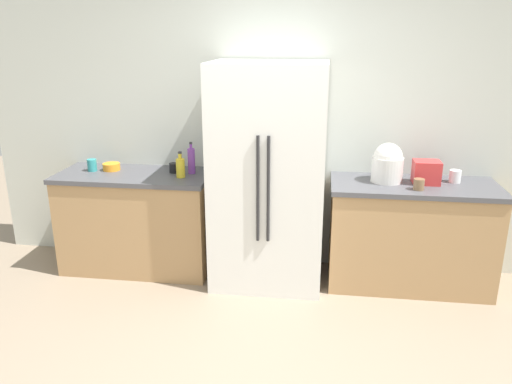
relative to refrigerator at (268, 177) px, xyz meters
name	(u,v)px	position (x,y,z in m)	size (l,w,h in m)	color
kitchen_back_panel	(281,101)	(0.06, 0.42, 0.57)	(5.37, 0.10, 2.99)	silver
counter_left	(138,221)	(-1.18, 0.07, -0.48)	(1.34, 0.61, 0.89)	tan
counter_right	(410,235)	(1.19, 0.07, -0.48)	(1.35, 0.61, 0.89)	tan
refrigerator	(268,177)	(0.00, 0.00, 0.00)	(0.92, 0.72, 1.85)	white
toaster	(426,172)	(1.27, 0.09, 0.06)	(0.21, 0.17, 0.19)	red
rice_cooker	(388,163)	(0.96, 0.11, 0.12)	(0.25, 0.25, 0.32)	silver
bottle_a	(180,167)	(-0.75, 0.00, 0.05)	(0.07, 0.07, 0.22)	yellow
bottle_b	(191,160)	(-0.68, 0.13, 0.08)	(0.06, 0.06, 0.28)	purple
cup_a	(419,184)	(1.19, -0.09, 0.01)	(0.08, 0.08, 0.09)	brown
cup_b	(455,176)	(1.51, 0.16, 0.02)	(0.09, 0.09, 0.10)	white
cup_c	(174,168)	(-0.84, 0.14, 0.01)	(0.08, 0.08, 0.08)	black
cup_d	(92,165)	(-1.58, 0.09, 0.02)	(0.08, 0.08, 0.11)	teal
bowl_a	(111,167)	(-1.42, 0.14, 0.00)	(0.15, 0.15, 0.06)	orange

